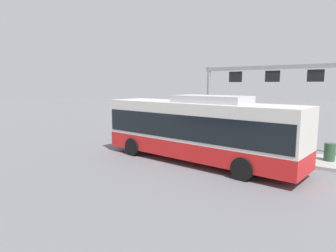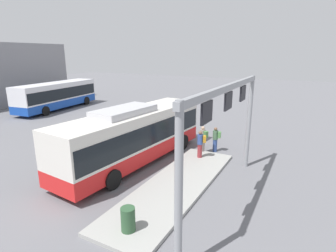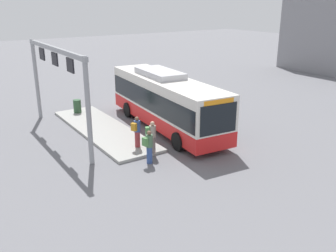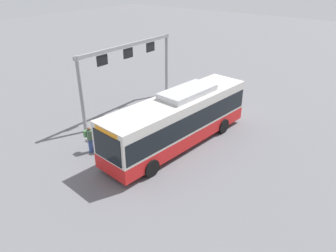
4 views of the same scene
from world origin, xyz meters
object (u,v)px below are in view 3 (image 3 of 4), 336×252
(bus_main, at_px, (166,99))
(person_boarding, at_px, (149,146))
(person_waiting_near, at_px, (152,136))
(person_waiting_mid, at_px, (137,131))
(trash_bin, at_px, (77,106))

(bus_main, distance_m, person_boarding, 5.48)
(bus_main, bearing_deg, person_boarding, -37.07)
(bus_main, distance_m, person_waiting_near, 4.52)
(bus_main, distance_m, person_waiting_mid, 4.00)
(person_waiting_mid, bearing_deg, person_waiting_near, -98.91)
(bus_main, bearing_deg, person_waiting_near, -37.42)
(bus_main, xyz_separation_m, person_waiting_mid, (2.20, -3.26, -0.76))
(person_waiting_mid, bearing_deg, person_boarding, -123.36)
(person_waiting_near, height_order, trash_bin, person_waiting_near)
(trash_bin, bearing_deg, person_boarding, -0.03)
(person_waiting_near, distance_m, trash_bin, 8.96)
(person_waiting_mid, height_order, trash_bin, person_waiting_mid)
(person_waiting_near, bearing_deg, bus_main, 69.84)
(person_waiting_near, relative_size, person_waiting_mid, 1.00)
(trash_bin, bearing_deg, person_waiting_mid, 2.57)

